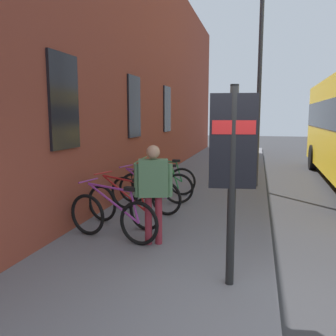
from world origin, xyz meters
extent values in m
plane|color=#2D2D30|center=(6.00, -1.00, 0.00)|extent=(60.00, 60.00, 0.00)
cube|color=slate|center=(8.00, 1.75, 0.06)|extent=(24.00, 3.50, 0.12)
cube|color=brown|center=(9.00, 3.80, 3.62)|extent=(22.00, 0.60, 7.23)
cube|color=black|center=(2.00, 3.48, 2.40)|extent=(0.90, 0.06, 1.60)
cube|color=black|center=(5.50, 3.48, 2.40)|extent=(0.90, 0.06, 1.60)
cube|color=black|center=(9.00, 3.48, 2.40)|extent=(0.90, 0.06, 1.60)
torus|color=black|center=(1.94, 3.09, 0.48)|extent=(0.23, 0.71, 0.72)
torus|color=black|center=(1.69, 2.07, 0.48)|extent=(0.23, 0.71, 0.72)
cylinder|color=#8C338C|center=(1.81, 2.55, 0.76)|extent=(0.27, 1.00, 0.58)
cylinder|color=#8C338C|center=(1.83, 2.63, 1.00)|extent=(0.24, 0.84, 0.09)
cylinder|color=#8C338C|center=(1.71, 2.14, 0.73)|extent=(0.08, 0.19, 0.51)
cube|color=black|center=(1.73, 2.21, 1.02)|extent=(0.14, 0.22, 0.06)
cylinder|color=#8C338C|center=(1.93, 3.04, 1.08)|extent=(0.47, 0.14, 0.02)
torus|color=black|center=(2.75, 3.19, 0.48)|extent=(0.29, 0.70, 0.72)
torus|color=black|center=(2.41, 2.19, 0.48)|extent=(0.29, 0.70, 0.72)
cylinder|color=#B21E1E|center=(2.57, 2.67, 0.76)|extent=(0.36, 0.98, 0.58)
cylinder|color=#B21E1E|center=(2.60, 2.74, 1.00)|extent=(0.31, 0.82, 0.09)
cylinder|color=#B21E1E|center=(2.44, 2.26, 0.73)|extent=(0.09, 0.19, 0.51)
cube|color=black|center=(2.46, 2.33, 1.02)|extent=(0.16, 0.22, 0.06)
cylinder|color=#B21E1E|center=(2.73, 3.14, 1.08)|extent=(0.46, 0.18, 0.02)
torus|color=black|center=(3.73, 3.10, 0.48)|extent=(0.24, 0.71, 0.72)
torus|color=black|center=(3.46, 2.08, 0.48)|extent=(0.24, 0.71, 0.72)
cylinder|color=#8C338C|center=(3.59, 2.57, 0.76)|extent=(0.30, 0.99, 0.58)
cylinder|color=#8C338C|center=(3.61, 2.64, 1.00)|extent=(0.26, 0.83, 0.09)
cylinder|color=#8C338C|center=(3.48, 2.15, 0.73)|extent=(0.08, 0.19, 0.51)
cube|color=black|center=(3.50, 2.23, 1.02)|extent=(0.15, 0.22, 0.06)
cylinder|color=#8C338C|center=(3.72, 3.05, 1.08)|extent=(0.47, 0.15, 0.02)
torus|color=black|center=(4.31, 3.08, 0.48)|extent=(0.17, 0.72, 0.72)
torus|color=black|center=(4.46, 2.04, 0.48)|extent=(0.17, 0.72, 0.72)
cylinder|color=#267F3F|center=(4.39, 2.54, 0.76)|extent=(0.19, 1.01, 0.58)
cylinder|color=#267F3F|center=(4.38, 2.61, 1.00)|extent=(0.16, 0.85, 0.09)
cylinder|color=#267F3F|center=(4.45, 2.12, 0.73)|extent=(0.06, 0.19, 0.51)
cube|color=black|center=(4.44, 2.19, 1.02)|extent=(0.13, 0.21, 0.06)
cylinder|color=#267F3F|center=(4.31, 3.03, 1.08)|extent=(0.48, 0.10, 0.02)
torus|color=black|center=(5.30, 3.20, 0.48)|extent=(0.10, 0.72, 0.72)
torus|color=black|center=(5.36, 2.15, 0.48)|extent=(0.10, 0.72, 0.72)
cylinder|color=#267F3F|center=(5.33, 2.65, 0.76)|extent=(0.09, 1.02, 0.58)
cylinder|color=#267F3F|center=(5.33, 2.72, 1.00)|extent=(0.08, 0.85, 0.09)
cylinder|color=#267F3F|center=(5.35, 2.22, 0.73)|extent=(0.05, 0.19, 0.51)
cube|color=black|center=(5.35, 2.30, 1.02)|extent=(0.11, 0.20, 0.06)
cylinder|color=#267F3F|center=(5.30, 3.15, 1.08)|extent=(0.48, 0.05, 0.02)
cylinder|color=black|center=(0.72, 0.56, 1.32)|extent=(0.10, 0.10, 2.40)
cube|color=black|center=(0.72, 0.56, 1.87)|extent=(0.16, 0.56, 1.10)
cube|color=red|center=(0.72, 0.56, 2.03)|extent=(0.16, 0.50, 0.16)
cylinder|color=black|center=(11.79, -1.90, 0.50)|extent=(1.01, 0.28, 1.00)
cylinder|color=maroon|center=(1.78, 1.94, 0.51)|extent=(0.11, 0.11, 0.78)
cylinder|color=maroon|center=(1.83, 1.78, 0.51)|extent=(0.11, 0.11, 0.78)
cube|color=#4C724C|center=(1.80, 1.86, 1.20)|extent=(0.36, 0.51, 0.59)
sphere|color=tan|center=(1.80, 1.86, 1.61)|extent=(0.21, 0.21, 0.21)
cylinder|color=#4C724C|center=(1.73, 2.11, 1.16)|extent=(0.09, 0.09, 0.52)
cylinder|color=#4C724C|center=(1.88, 1.61, 1.16)|extent=(0.09, 0.09, 0.52)
cylinder|color=#333338|center=(7.10, 0.30, 2.73)|extent=(0.12, 0.12, 5.22)
camera|label=1|loc=(-3.44, 0.29, 2.17)|focal=37.83mm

